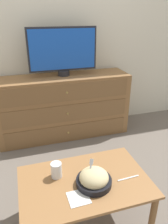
{
  "coord_description": "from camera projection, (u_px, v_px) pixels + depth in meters",
  "views": [
    {
      "loc": [
        -0.43,
        -2.69,
        1.45
      ],
      "look_at": [
        0.02,
        -1.22,
        0.74
      ],
      "focal_mm": 35.0,
      "sensor_mm": 36.0,
      "label": 1
    }
  ],
  "objects": [
    {
      "name": "ground_plane",
      "position": [
        57.0,
        125.0,
        3.05
      ],
      "size": [
        12.0,
        12.0,
        0.0
      ],
      "primitive_type": "plane",
      "color": "#70665B"
    },
    {
      "name": "dresser",
      "position": [
        64.0,
        106.0,
        2.7
      ],
      "size": [
        1.58,
        0.44,
        0.77
      ],
      "color": "olive",
      "rests_on": "ground_plane"
    },
    {
      "name": "coffee_table",
      "position": [
        85.0,
        187.0,
        1.51
      ],
      "size": [
        0.87,
        0.57,
        0.41
      ],
      "color": "#9E6B3D",
      "rests_on": "ground_plane"
    },
    {
      "name": "drink_cup",
      "position": [
        56.0,
        171.0,
        1.5
      ],
      "size": [
        0.08,
        0.08,
        0.11
      ],
      "color": "#9E6638",
      "rests_on": "coffee_table"
    },
    {
      "name": "tv",
      "position": [
        63.0,
        51.0,
        2.45
      ],
      "size": [
        0.78,
        0.13,
        0.54
      ],
      "color": "#232328",
      "rests_on": "dresser"
    },
    {
      "name": "napkin",
      "position": [
        79.0,
        198.0,
        1.34
      ],
      "size": [
        0.13,
        0.13,
        0.0
      ],
      "color": "white",
      "rests_on": "coffee_table"
    },
    {
      "name": "wall_back",
      "position": [
        51.0,
        26.0,
        2.53
      ],
      "size": [
        12.0,
        0.05,
        2.6
      ],
      "color": "silver",
      "rests_on": "ground_plane"
    },
    {
      "name": "takeout_bowl",
      "position": [
        94.0,
        179.0,
        1.43
      ],
      "size": [
        0.24,
        0.24,
        0.17
      ],
      "color": "black",
      "rests_on": "coffee_table"
    },
    {
      "name": "knife",
      "position": [
        128.0,
        178.0,
        1.5
      ],
      "size": [
        0.16,
        0.02,
        0.01
      ],
      "color": "white",
      "rests_on": "coffee_table"
    }
  ]
}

